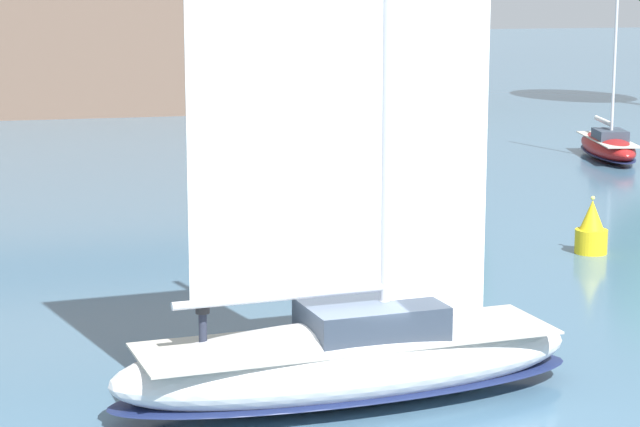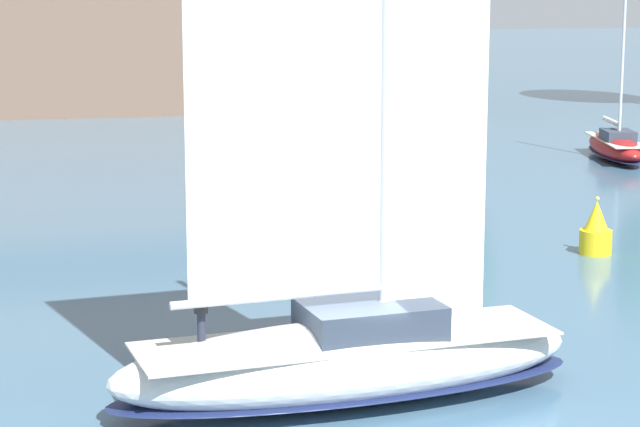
% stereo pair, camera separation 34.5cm
% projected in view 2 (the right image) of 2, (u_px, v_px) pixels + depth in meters
% --- Properties ---
extents(ground_plane, '(400.00, 400.00, 0.00)m').
position_uv_depth(ground_plane, '(347.00, 401.00, 30.98)').
color(ground_plane, '#42667F').
extents(sailboat_main, '(12.36, 4.72, 16.56)m').
position_uv_depth(sailboat_main, '(348.00, 351.00, 30.75)').
color(sailboat_main, silver).
rests_on(sailboat_main, ground).
extents(sailboat_moored_mid_channel, '(3.95, 8.64, 11.48)m').
position_uv_depth(sailboat_moored_mid_channel, '(616.00, 146.00, 71.21)').
color(sailboat_moored_mid_channel, maroon).
rests_on(sailboat_moored_mid_channel, ground).
extents(channel_buoy, '(1.23, 1.23, 2.21)m').
position_uv_depth(channel_buoy, '(596.00, 231.00, 47.06)').
color(channel_buoy, yellow).
rests_on(channel_buoy, ground).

